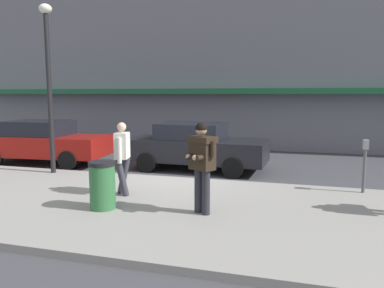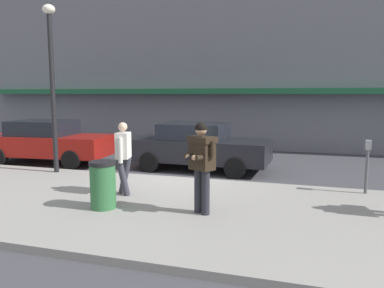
{
  "view_description": "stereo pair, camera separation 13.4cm",
  "coord_description": "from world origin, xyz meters",
  "views": [
    {
      "loc": [
        3.37,
        -10.1,
        2.48
      ],
      "look_at": [
        1.35,
        -3.0,
        1.49
      ],
      "focal_mm": 35.0,
      "sensor_mm": 36.0,
      "label": 1
    },
    {
      "loc": [
        3.5,
        -10.06,
        2.48
      ],
      "look_at": [
        1.35,
        -3.0,
        1.49
      ],
      "focal_mm": 35.0,
      "sensor_mm": 36.0,
      "label": 2
    }
  ],
  "objects": [
    {
      "name": "ground_plane",
      "position": [
        0.0,
        0.0,
        0.0
      ],
      "size": [
        80.0,
        80.0,
        0.0
      ],
      "primitive_type": "plane",
      "color": "#3D3D42"
    },
    {
      "name": "sidewalk",
      "position": [
        1.0,
        -2.85,
        0.07
      ],
      "size": [
        32.0,
        5.3,
        0.14
      ],
      "primitive_type": "cube",
      "color": "gray",
      "rests_on": "ground"
    },
    {
      "name": "curb_paint_line",
      "position": [
        1.0,
        0.05,
        0.0
      ],
      "size": [
        28.0,
        0.12,
        0.01
      ],
      "primitive_type": "cube",
      "color": "silver",
      "rests_on": "ground"
    },
    {
      "name": "parked_sedan_near",
      "position": [
        -5.36,
        1.15,
        0.79
      ],
      "size": [
        4.63,
        2.19,
        1.54
      ],
      "color": "maroon",
      "rests_on": "ground"
    },
    {
      "name": "parked_sedan_mid",
      "position": [
        0.17,
        1.56,
        0.79
      ],
      "size": [
        4.58,
        2.09,
        1.54
      ],
      "color": "black",
      "rests_on": "ground"
    },
    {
      "name": "man_texting_on_phone",
      "position": [
        1.6,
        -3.18,
        1.25
      ],
      "size": [
        0.63,
        0.65,
        1.81
      ],
      "color": "#23232B",
      "rests_on": "sidewalk"
    },
    {
      "name": "pedestrian_in_light_coat",
      "position": [
        -0.52,
        -2.34,
        1.11
      ],
      "size": [
        0.39,
        0.59,
        1.7
      ],
      "color": "#33333D",
      "rests_on": "sidewalk"
    },
    {
      "name": "street_lamp_post",
      "position": [
        -3.65,
        -0.65,
        3.14
      ],
      "size": [
        0.36,
        0.36,
        4.88
      ],
      "color": "black",
      "rests_on": "sidewalk"
    },
    {
      "name": "parking_meter",
      "position": [
        4.92,
        -0.6,
        0.97
      ],
      "size": [
        0.12,
        0.18,
        1.27
      ],
      "color": "#4C4C51",
      "rests_on": "sidewalk"
    },
    {
      "name": "trash_bin",
      "position": [
        -0.43,
        -3.43,
        0.63
      ],
      "size": [
        0.55,
        0.55,
        0.98
      ],
      "color": "#2D6638",
      "rests_on": "sidewalk"
    }
  ]
}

